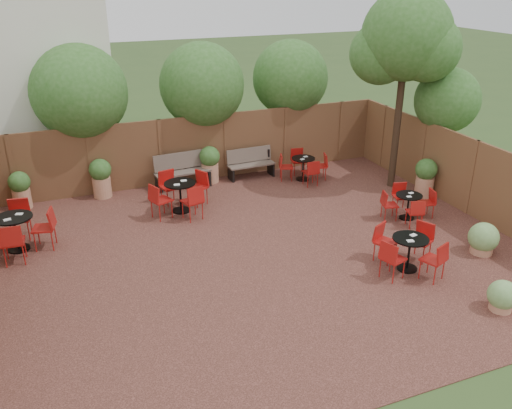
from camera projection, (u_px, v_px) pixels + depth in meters
name	position (u px, v px, depth m)	size (l,w,h in m)	color
ground	(256.00, 254.00, 12.20)	(80.00, 80.00, 0.00)	#354F23
courtyard_paving	(256.00, 254.00, 12.20)	(12.00, 10.00, 0.02)	#371E16
fence_back	(194.00, 149.00, 16.04)	(12.00, 0.08, 2.00)	#502D1D
fence_right	(472.00, 178.00, 13.84)	(0.08, 10.00, 2.00)	#502D1D
neighbour_building	(14.00, 40.00, 15.85)	(5.00, 4.00, 8.00)	silver
overhang_foliage	(117.00, 113.00, 12.96)	(15.41, 10.55, 2.79)	#2D5B1D
courtyard_tree	(406.00, 42.00, 14.33)	(2.63, 2.53, 5.52)	black
park_bench_left	(182.00, 170.00, 15.75)	(1.66, 0.67, 1.00)	brown
park_bench_right	(250.00, 163.00, 16.50)	(1.47, 0.51, 0.90)	brown
bistro_tables	(233.00, 209.00, 13.37)	(10.88, 7.16, 0.96)	black
planters	(199.00, 175.00, 15.13)	(11.12, 3.95, 1.11)	tan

